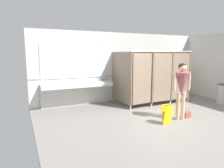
{
  "coord_description": "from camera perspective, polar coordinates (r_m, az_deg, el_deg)",
  "views": [
    {
      "loc": [
        -4.02,
        -4.42,
        1.95
      ],
      "look_at": [
        -1.65,
        0.63,
        1.08
      ],
      "focal_mm": 31.64,
      "sensor_mm": 36.0,
      "label": 1
    }
  ],
  "objects": [
    {
      "name": "paper_cup",
      "position": [
        7.04,
        -15.88,
        0.13
      ],
      "size": [
        0.07,
        0.07,
        0.08
      ],
      "primitive_type": "cylinder",
      "color": "white",
      "rests_on": "vanity_counter"
    },
    {
      "name": "bathroom_stalls",
      "position": [
        7.93,
        12.0,
        2.29
      ],
      "size": [
        2.74,
        1.54,
        2.05
      ],
      "color": "#84705B",
      "rests_on": "ground_plane"
    },
    {
      "name": "mirror_panel",
      "position": [
        7.5,
        -10.72,
        6.47
      ],
      "size": [
        2.48,
        0.02,
        1.25
      ],
      "primitive_type": "cube",
      "color": "silver",
      "rests_on": "wall_back"
    },
    {
      "name": "ground_plane",
      "position": [
        6.3,
        16.46,
        -10.03
      ],
      "size": [
        7.6,
        6.29,
        0.1
      ],
      "primitive_type": "cube",
      "color": "gray"
    },
    {
      "name": "vanity_counter",
      "position": [
        7.4,
        -10.08,
        -1.38
      ],
      "size": [
        2.58,
        0.6,
        1.0
      ],
      "color": "silver",
      "rests_on": "ground_plane"
    },
    {
      "name": "person_standing",
      "position": [
        6.05,
        19.51,
        -0.06
      ],
      "size": [
        0.58,
        0.44,
        1.68
      ],
      "color": "#DBAD89",
      "rests_on": "ground_plane"
    },
    {
      "name": "handbag",
      "position": [
        6.52,
        20.82,
        -8.21
      ],
      "size": [
        0.22,
        0.13,
        0.31
      ],
      "color": "#934C42",
      "rests_on": "ground_plane"
    },
    {
      "name": "wall_back",
      "position": [
        8.37,
        3.58,
        5.01
      ],
      "size": [
        7.6,
        0.12,
        2.78
      ],
      "primitive_type": "cube",
      "color": "silver",
      "rests_on": "ground_plane"
    },
    {
      "name": "wet_floor_sign",
      "position": [
        5.71,
        15.67,
        -8.42
      ],
      "size": [
        0.28,
        0.19,
        0.56
      ],
      "color": "yellow",
      "rests_on": "ground_plane"
    },
    {
      "name": "wall_back_tile_band",
      "position": [
        8.35,
        3.77,
        2.65
      ],
      "size": [
        7.6,
        0.01,
        0.06
      ],
      "primitive_type": "cube",
      "color": "#9E937F",
      "rests_on": "wall_back"
    },
    {
      "name": "soap_dispenser",
      "position": [
        7.73,
        -3.48,
        1.46
      ],
      "size": [
        0.07,
        0.07,
        0.18
      ],
      "color": "teal",
      "rests_on": "vanity_counter"
    },
    {
      "name": "trash_bin",
      "position": [
        8.83,
        29.3,
        -2.5
      ],
      "size": [
        0.41,
        0.41,
        0.77
      ],
      "color": "#B7BABF",
      "rests_on": "ground_plane"
    }
  ]
}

